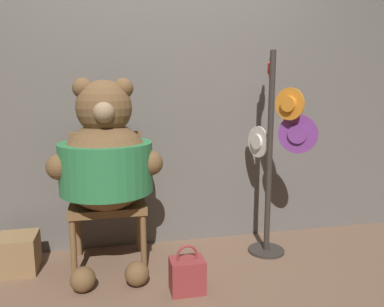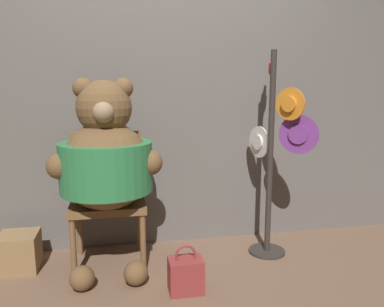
{
  "view_description": "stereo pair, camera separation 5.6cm",
  "coord_description": "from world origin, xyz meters",
  "px_view_note": "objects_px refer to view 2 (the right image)",
  "views": [
    {
      "loc": [
        -0.37,
        -2.3,
        1.26
      ],
      "look_at": [
        0.2,
        0.27,
        0.81
      ],
      "focal_mm": 35.0,
      "sensor_mm": 36.0,
      "label": 1
    },
    {
      "loc": [
        -0.31,
        -2.31,
        1.26
      ],
      "look_at": [
        0.2,
        0.27,
        0.81
      ],
      "focal_mm": 35.0,
      "sensor_mm": 36.0,
      "label": 2
    }
  ],
  "objects_px": {
    "hat_display_rack": "(276,152)",
    "handbag_on_ground": "(186,275)",
    "chair": "(108,191)",
    "teddy_bear": "(106,161)"
  },
  "relations": [
    {
      "from": "teddy_bear",
      "to": "hat_display_rack",
      "type": "bearing_deg",
      "value": 0.62
    },
    {
      "from": "chair",
      "to": "teddy_bear",
      "type": "height_order",
      "value": "teddy_bear"
    },
    {
      "from": "chair",
      "to": "teddy_bear",
      "type": "bearing_deg",
      "value": -89.81
    },
    {
      "from": "teddy_bear",
      "to": "chair",
      "type": "bearing_deg",
      "value": 90.19
    },
    {
      "from": "handbag_on_ground",
      "to": "chair",
      "type": "bearing_deg",
      "value": 129.77
    },
    {
      "from": "hat_display_rack",
      "to": "handbag_on_ground",
      "type": "height_order",
      "value": "hat_display_rack"
    },
    {
      "from": "teddy_bear",
      "to": "handbag_on_ground",
      "type": "xyz_separation_m",
      "value": [
        0.47,
        -0.41,
        -0.67
      ]
    },
    {
      "from": "chair",
      "to": "teddy_bear",
      "type": "relative_size",
      "value": 0.71
    },
    {
      "from": "teddy_bear",
      "to": "hat_display_rack",
      "type": "height_order",
      "value": "hat_display_rack"
    },
    {
      "from": "chair",
      "to": "hat_display_rack",
      "type": "distance_m",
      "value": 1.27
    }
  ]
}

